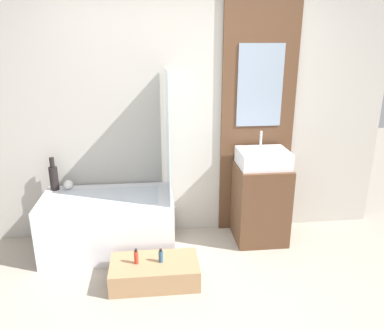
{
  "coord_description": "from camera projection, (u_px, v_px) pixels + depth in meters",
  "views": [
    {
      "loc": [
        -0.29,
        -2.11,
        1.97
      ],
      "look_at": [
        0.02,
        0.72,
        1.02
      ],
      "focal_mm": 35.0,
      "sensor_mm": 36.0,
      "label": 1
    }
  ],
  "objects": [
    {
      "name": "wall_wood_accent",
      "position": [
        258.0,
        108.0,
        3.74
      ],
      "size": [
        0.75,
        0.04,
        2.6
      ],
      "color": "brown",
      "rests_on": "ground_plane"
    },
    {
      "name": "wooden_step_bench",
      "position": [
        155.0,
        272.0,
        3.17
      ],
      "size": [
        0.74,
        0.4,
        0.19
      ],
      "primitive_type": "cube",
      "color": "#A87F56",
      "rests_on": "ground_plane"
    },
    {
      "name": "vase_tall_dark",
      "position": [
        54.0,
        177.0,
        3.64
      ],
      "size": [
        0.08,
        0.08,
        0.33
      ],
      "color": "black",
      "rests_on": "bathtub"
    },
    {
      "name": "bottle_soap_secondary",
      "position": [
        161.0,
        256.0,
        3.13
      ],
      "size": [
        0.04,
        0.04,
        0.12
      ],
      "color": "#2D567A",
      "rests_on": "wooden_step_bench"
    },
    {
      "name": "sink",
      "position": [
        263.0,
        158.0,
        3.64
      ],
      "size": [
        0.48,
        0.4,
        0.32
      ],
      "color": "white",
      "rests_on": "vanity_cabinet"
    },
    {
      "name": "vanity_cabinet",
      "position": [
        260.0,
        203.0,
        3.79
      ],
      "size": [
        0.5,
        0.48,
        0.79
      ],
      "primitive_type": "cube",
      "color": "brown",
      "rests_on": "ground_plane"
    },
    {
      "name": "bathtub",
      "position": [
        109.0,
        223.0,
        3.61
      ],
      "size": [
        1.23,
        0.64,
        0.57
      ],
      "color": "white",
      "rests_on": "ground_plane"
    },
    {
      "name": "vase_round_light",
      "position": [
        68.0,
        185.0,
        3.68
      ],
      "size": [
        0.09,
        0.09,
        0.09
      ],
      "primitive_type": "sphere",
      "color": "silver",
      "rests_on": "bathtub"
    },
    {
      "name": "glass_shower_screen",
      "position": [
        168.0,
        135.0,
        3.4
      ],
      "size": [
        0.01,
        0.63,
        1.17
      ],
      "primitive_type": "cube",
      "color": "silver",
      "rests_on": "bathtub"
    },
    {
      "name": "bottle_soap_primary",
      "position": [
        136.0,
        257.0,
        3.11
      ],
      "size": [
        0.04,
        0.04,
        0.14
      ],
      "color": "red",
      "rests_on": "wooden_step_bench"
    },
    {
      "name": "wall_tiled_back",
      "position": [
        181.0,
        111.0,
        3.72
      ],
      "size": [
        4.2,
        0.06,
        2.6
      ],
      "primitive_type": "cube",
      "color": "#B7B2A8",
      "rests_on": "ground_plane"
    }
  ]
}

